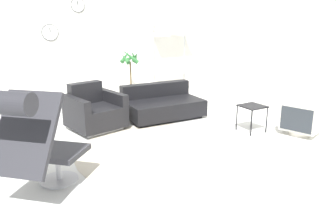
{
  "coord_description": "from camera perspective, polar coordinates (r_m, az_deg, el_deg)",
  "views": [
    {
      "loc": [
        -2.14,
        -4.21,
        1.85
      ],
      "look_at": [
        0.36,
        0.02,
        0.55
      ],
      "focal_mm": 35.0,
      "sensor_mm": 36.0,
      "label": 1
    }
  ],
  "objects": [
    {
      "name": "wall_right",
      "position": [
        6.66,
        20.33,
        10.04
      ],
      "size": [
        0.06,
        12.0,
        2.8
      ],
      "color": "silver",
      "rests_on": "ground_plane"
    },
    {
      "name": "ground_plane",
      "position": [
        5.07,
        -3.46,
        -6.6
      ],
      "size": [
        12.0,
        12.0,
        0.0
      ],
      "primitive_type": "plane",
      "color": "silver"
    },
    {
      "name": "wall_back",
      "position": [
        7.7,
        -14.73,
        11.0
      ],
      "size": [
        12.0,
        0.09,
        2.8
      ],
      "color": "silver",
      "rests_on": "ground_plane"
    },
    {
      "name": "shelf_unit",
      "position": [
        8.35,
        0.75,
        10.33
      ],
      "size": [
        0.99,
        0.28,
        2.01
      ],
      "color": "#BCBCC1",
      "rests_on": "ground_plane"
    },
    {
      "name": "round_rug",
      "position": [
        4.79,
        -0.66,
        -7.87
      ],
      "size": [
        2.53,
        2.53,
        0.01
      ],
      "color": "#BCB29E",
      "rests_on": "ground_plane"
    },
    {
      "name": "crt_television",
      "position": [
        5.74,
        22.18,
        -2.1
      ],
      "size": [
        0.6,
        0.67,
        0.53
      ],
      "rotation": [
        0.0,
        0.0,
        1.89
      ],
      "color": "beige",
      "rests_on": "ground_plane"
    },
    {
      "name": "armchair_red",
      "position": [
        5.76,
        -12.7,
        -1.26
      ],
      "size": [
        0.97,
        0.96,
        0.77
      ],
      "rotation": [
        0.0,
        0.0,
        3.34
      ],
      "color": "silver",
      "rests_on": "ground_plane"
    },
    {
      "name": "couch_low",
      "position": [
        6.32,
        -1.03,
        -0.08
      ],
      "size": [
        1.47,
        0.95,
        0.62
      ],
      "rotation": [
        0.0,
        0.0,
        3.1
      ],
      "color": "black",
      "rests_on": "ground_plane"
    },
    {
      "name": "lounge_chair",
      "position": [
        3.56,
        -22.82,
        -4.48
      ],
      "size": [
        1.18,
        1.2,
        1.24
      ],
      "rotation": [
        0.0,
        0.0,
        -0.76
      ],
      "color": "#BCBCC1",
      "rests_on": "ground_plane"
    },
    {
      "name": "side_table",
      "position": [
        5.63,
        14.46,
        -0.64
      ],
      "size": [
        0.39,
        0.39,
        0.45
      ],
      "color": "black",
      "rests_on": "ground_plane"
    },
    {
      "name": "potted_plant",
      "position": [
        7.58,
        -6.5,
        4.76
      ],
      "size": [
        0.54,
        0.55,
        1.23
      ],
      "color": "silver",
      "rests_on": "ground_plane"
    }
  ]
}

